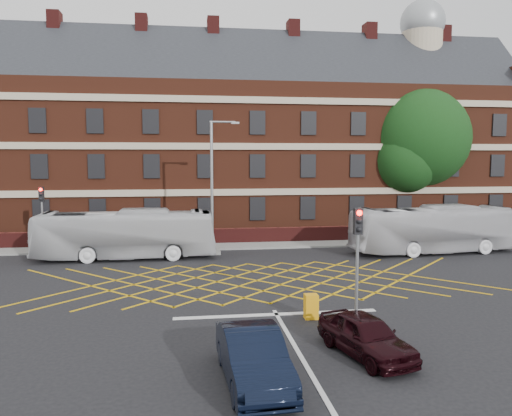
{
  "coord_description": "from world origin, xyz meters",
  "views": [
    {
      "loc": [
        -3.39,
        -22.16,
        6.05
      ],
      "look_at": [
        -0.11,
        1.5,
        3.69
      ],
      "focal_mm": 35.0,
      "sensor_mm": 36.0,
      "label": 1
    }
  ],
  "objects": [
    {
      "name": "ground",
      "position": [
        0.0,
        0.0,
        0.0
      ],
      "size": [
        120.0,
        120.0,
        0.0
      ],
      "primitive_type": "plane",
      "color": "black",
      "rests_on": "ground"
    },
    {
      "name": "victorian_building",
      "position": [
        0.25,
        22.0,
        7.84
      ],
      "size": [
        51.0,
        12.17,
        20.4
      ],
      "color": "#532315",
      "rests_on": "ground"
    },
    {
      "name": "boundary_wall",
      "position": [
        0.0,
        13.0,
        0.55
      ],
      "size": [
        56.0,
        0.5,
        1.1
      ],
      "primitive_type": "cube",
      "color": "#481413",
      "rests_on": "ground"
    },
    {
      "name": "far_pavement",
      "position": [
        0.0,
        12.0,
        0.06
      ],
      "size": [
        60.0,
        3.0,
        0.12
      ],
      "primitive_type": "cube",
      "color": "slate",
      "rests_on": "ground"
    },
    {
      "name": "box_junction_hatching",
      "position": [
        0.0,
        2.0,
        0.01
      ],
      "size": [
        8.22,
        8.22,
        0.02
      ],
      "primitive_type": "cube",
      "rotation": [
        0.0,
        0.0,
        0.79
      ],
      "color": "#CC990C",
      "rests_on": "ground"
    },
    {
      "name": "stop_line",
      "position": [
        0.0,
        -3.5,
        0.01
      ],
      "size": [
        8.0,
        0.3,
        0.02
      ],
      "primitive_type": "cube",
      "color": "silver",
      "rests_on": "ground"
    },
    {
      "name": "centre_line",
      "position": [
        0.0,
        -10.0,
        0.01
      ],
      "size": [
        0.15,
        14.0,
        0.02
      ],
      "primitive_type": "cube",
      "color": "silver",
      "rests_on": "ground"
    },
    {
      "name": "bus_left",
      "position": [
        -7.1,
        8.53,
        1.5
      ],
      "size": [
        10.77,
        2.53,
        3.0
      ],
      "primitive_type": "imported",
      "rotation": [
        0.0,
        0.0,
        1.57
      ],
      "color": "silver",
      "rests_on": "ground"
    },
    {
      "name": "bus_right",
      "position": [
        12.35,
        7.74,
        1.53
      ],
      "size": [
        11.15,
        3.41,
        3.06
      ],
      "primitive_type": "imported",
      "rotation": [
        0.0,
        0.0,
        1.65
      ],
      "color": "silver",
      "rests_on": "ground"
    },
    {
      "name": "car_navy",
      "position": [
        -1.68,
        -9.28,
        0.73
      ],
      "size": [
        1.81,
        4.51,
        1.46
      ],
      "primitive_type": "imported",
      "rotation": [
        0.0,
        0.0,
        0.06
      ],
      "color": "black",
      "rests_on": "ground"
    },
    {
      "name": "car_maroon",
      "position": [
        2.0,
        -7.9,
        0.65
      ],
      "size": [
        2.48,
        4.06,
        1.29
      ],
      "primitive_type": "imported",
      "rotation": [
        0.0,
        0.0,
        0.27
      ],
      "color": "black",
      "rests_on": "ground"
    },
    {
      "name": "deciduous_tree",
      "position": [
        15.7,
        17.29,
        7.18
      ],
      "size": [
        8.27,
        8.21,
        11.86
      ],
      "color": "black",
      "rests_on": "ground"
    },
    {
      "name": "traffic_light_near",
      "position": [
        2.73,
        -4.93,
        1.76
      ],
      "size": [
        0.7,
        0.7,
        4.27
      ],
      "color": "slate",
      "rests_on": "ground"
    },
    {
      "name": "traffic_light_far",
      "position": [
        -12.55,
        10.91,
        1.76
      ],
      "size": [
        0.7,
        0.7,
        4.27
      ],
      "color": "slate",
      "rests_on": "ground"
    },
    {
      "name": "street_lamp",
      "position": [
        -1.77,
        9.43,
        2.85
      ],
      "size": [
        2.25,
        1.0,
        8.42
      ],
      "color": "slate",
      "rests_on": "ground"
    },
    {
      "name": "direction_signs",
      "position": [
        -12.66,
        10.93,
        1.38
      ],
      "size": [
        1.1,
        0.16,
        2.2
      ],
      "color": "gray",
      "rests_on": "ground"
    },
    {
      "name": "utility_cabinet",
      "position": [
        1.22,
        -4.15,
        0.47
      ],
      "size": [
        0.5,
        0.44,
        0.93
      ],
      "primitive_type": "cube",
      "color": "orange",
      "rests_on": "ground"
    }
  ]
}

